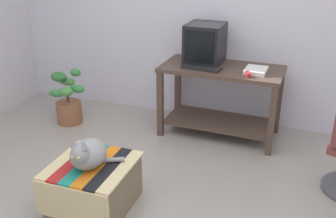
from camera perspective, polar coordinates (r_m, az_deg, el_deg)
The scene contains 10 objects.
ground_plane at distance 3.14m, azimuth -4.52°, elevation -15.31°, with size 14.00×14.00×0.00m, color #9E9389.
back_wall at distance 4.44m, azimuth 6.00°, elevation 14.73°, with size 8.00×0.10×2.60m, color silver.
desk at distance 4.16m, azimuth 7.69°, elevation 2.83°, with size 1.26×0.66×0.76m.
tv_monitor at distance 4.16m, azimuth 5.39°, elevation 9.43°, with size 0.39×0.42×0.41m.
keyboard at distance 3.99m, azimuth 4.88°, elevation 6.01°, with size 0.40×0.15×0.02m, color black.
book at distance 3.96m, azimuth 12.69°, elevation 5.52°, with size 0.21×0.26×0.04m, color white.
ottoman_with_blanket at distance 3.18m, azimuth -10.82°, elevation -10.84°, with size 0.61×0.64×0.38m.
cat at distance 2.99m, azimuth -11.65°, elevation -6.41°, with size 0.36×0.36×0.29m.
potted_plant at distance 4.64m, azimuth -14.35°, elevation 0.94°, with size 0.42×0.35×0.62m.
stapler at distance 3.82m, azimuth 11.56°, elevation 4.97°, with size 0.04×0.11×0.04m, color #A31E1E.
Camera 1 is at (1.04, -2.22, 1.96)m, focal length 41.82 mm.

